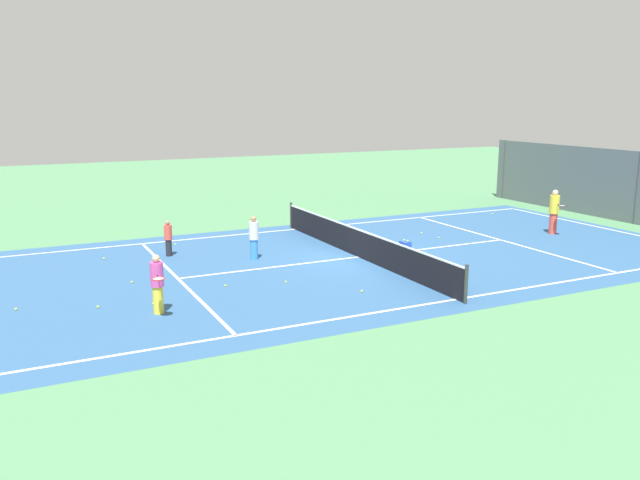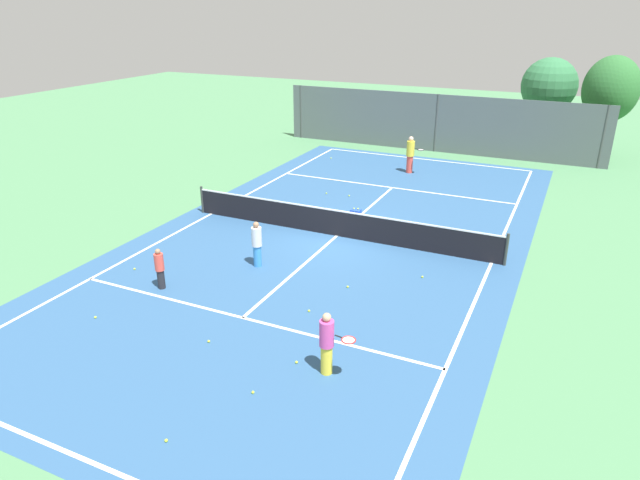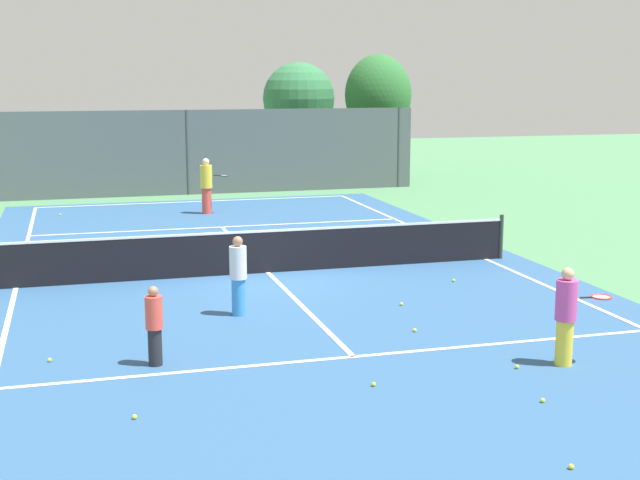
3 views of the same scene
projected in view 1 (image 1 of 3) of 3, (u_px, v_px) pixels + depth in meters
ground_plane at (359, 257)px, 22.88m from camera, size 80.00×80.00×0.00m
court_surface at (359, 257)px, 22.88m from camera, size 13.00×25.00×0.01m
tennis_net at (359, 243)px, 22.77m from camera, size 11.90×0.10×1.10m
perimeter_fence at (638, 188)px, 28.55m from camera, size 18.00×0.12×3.20m
player_0 at (554, 211)px, 26.63m from camera, size 0.97×0.58×1.82m
player_1 at (157, 283)px, 16.73m from camera, size 0.92×0.44×1.56m
player_2 at (254, 237)px, 22.41m from camera, size 0.32×0.32×1.52m
player_3 at (168, 238)px, 22.92m from camera, size 0.27×0.27×1.27m
ball_crate at (405, 246)px, 23.74m from camera, size 0.39×0.29×0.43m
tennis_ball_0 at (362, 291)px, 18.73m from camera, size 0.07×0.07×0.07m
tennis_ball_1 at (104, 259)px, 22.55m from camera, size 0.07×0.07×0.07m
tennis_ball_2 at (153, 303)px, 17.61m from camera, size 0.07×0.07×0.07m
tennis_ball_3 at (98, 307)px, 17.32m from camera, size 0.07×0.07×0.07m
tennis_ball_4 at (421, 233)px, 26.79m from camera, size 0.07×0.07×0.07m
tennis_ball_5 at (492, 214)px, 31.26m from camera, size 0.07×0.07×0.07m
tennis_ball_6 at (132, 282)px, 19.66m from camera, size 0.07×0.07×0.07m
tennis_ball_7 at (439, 238)px, 25.92m from camera, size 0.07×0.07×0.07m
tennis_ball_8 at (175, 244)px, 24.72m from camera, size 0.07×0.07×0.07m
tennis_ball_9 at (286, 282)px, 19.66m from camera, size 0.07×0.07×0.07m
tennis_ball_10 at (225, 286)px, 19.28m from camera, size 0.07×0.07×0.07m
tennis_ball_11 at (16, 309)px, 17.15m from camera, size 0.07×0.07×0.07m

